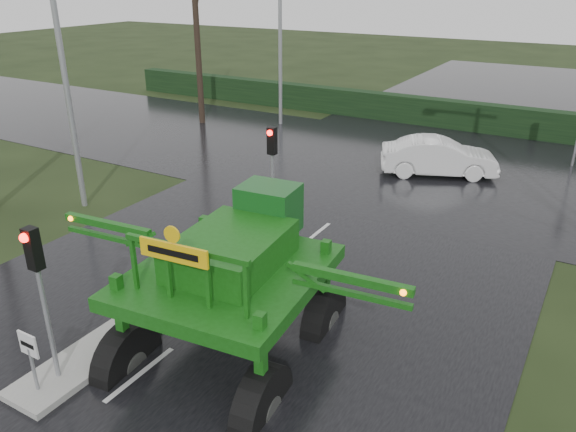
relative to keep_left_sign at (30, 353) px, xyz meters
The scene contains 12 objects.
ground 2.25m from the keep_left_sign, 49.10° to the left, with size 140.00×140.00×0.00m, color black.
road_main 11.62m from the keep_left_sign, 83.55° to the left, with size 14.00×80.00×0.02m, color black.
road_cross 17.58m from the keep_left_sign, 85.75° to the left, with size 80.00×12.00×0.02m, color black.
median_island 4.60m from the keep_left_sign, 90.00° to the left, with size 1.20×10.00×0.16m, color gray.
hedge_row 25.54m from the keep_left_sign, 87.08° to the left, with size 44.00×0.90×1.50m, color black.
keep_left_sign is the anchor object (origin of this frame).
traffic_signal_near 1.61m from the keep_left_sign, 90.00° to the left, with size 0.26×0.33×3.52m.
traffic_signal_mid 9.12m from the keep_left_sign, 90.00° to the left, with size 0.26×0.33×3.52m.
street_light_left_near 11.32m from the keep_left_sign, 132.59° to the left, with size 3.85×0.30×10.00m.
street_light_left_far 23.11m from the keep_left_sign, 107.78° to the left, with size 3.85×0.30×10.00m.
crop_sprayer 2.30m from the keep_left_sign, 67.19° to the left, with size 8.23×5.46×4.61m.
white_sedan 17.63m from the keep_left_sign, 80.24° to the left, with size 1.65×4.72×1.56m, color white.
Camera 1 is at (7.53, -6.69, 7.83)m, focal length 35.00 mm.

